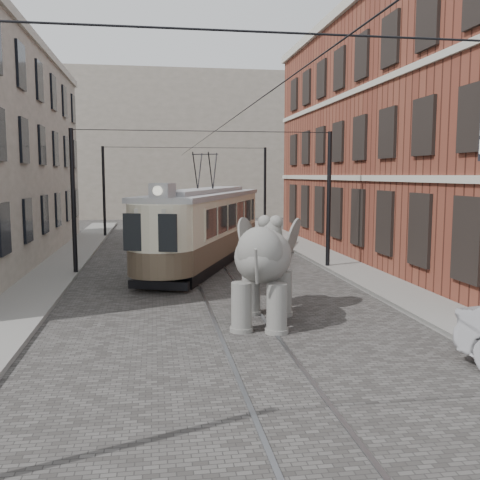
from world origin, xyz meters
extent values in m
plane|color=#494643|center=(0.00, 0.00, 0.00)|extent=(120.00, 120.00, 0.00)
cube|color=slate|center=(6.00, 0.00, 0.07)|extent=(2.00, 60.00, 0.15)
cube|color=slate|center=(-6.50, 0.00, 0.07)|extent=(2.00, 60.00, 0.15)
cube|color=brown|center=(11.00, 9.00, 6.00)|extent=(8.00, 26.00, 12.00)
cube|color=gray|center=(0.00, 40.00, 7.00)|extent=(28.00, 10.00, 14.00)
camera|label=1|loc=(-2.35, -17.14, 4.13)|focal=41.12mm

